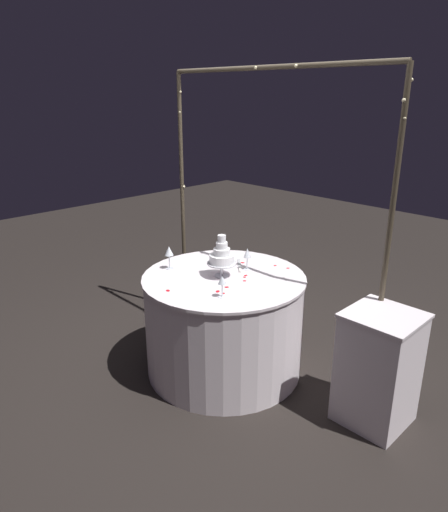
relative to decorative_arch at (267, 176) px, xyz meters
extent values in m
plane|color=black|center=(0.00, -0.46, -1.49)|extent=(12.00, 12.00, 0.00)
cylinder|color=#473D2D|center=(-1.03, 0.00, -0.36)|extent=(0.04, 0.04, 2.27)
cylinder|color=#473D2D|center=(1.03, 0.00, -0.36)|extent=(0.04, 0.04, 2.27)
cylinder|color=#473D2D|center=(0.00, 0.00, 0.78)|extent=(2.06, 0.04, 0.04)
sphere|color=#F9EAB2|center=(-1.02, 0.00, 0.61)|extent=(0.02, 0.02, 0.02)
sphere|color=#F9EAB2|center=(1.03, -0.02, 0.57)|extent=(0.02, 0.02, 0.02)
sphere|color=#F9EAB2|center=(-0.80, 0.02, 0.78)|extent=(0.02, 0.02, 0.02)
sphere|color=#F9EAB2|center=(-1.04, 0.02, -1.34)|extent=(0.02, 0.02, 0.02)
sphere|color=#F9EAB2|center=(1.03, 0.00, 0.18)|extent=(0.02, 0.02, 0.02)
sphere|color=#F9EAB2|center=(-0.47, 0.02, 0.78)|extent=(0.02, 0.02, 0.02)
sphere|color=#F9EAB2|center=(-1.02, -0.01, 0.44)|extent=(0.02, 0.02, 0.02)
sphere|color=#F9EAB2|center=(1.04, 0.02, 0.68)|extent=(0.02, 0.02, 0.02)
sphere|color=#F9EAB2|center=(-0.12, -0.02, 0.78)|extent=(0.02, 0.02, 0.02)
sphere|color=#F9EAB2|center=(-1.04, 0.00, -0.76)|extent=(0.02, 0.02, 0.02)
sphere|color=#F9EAB2|center=(1.02, 0.01, -0.99)|extent=(0.02, 0.02, 0.02)
sphere|color=#F9EAB2|center=(0.24, -0.02, 0.78)|extent=(0.02, 0.02, 0.02)
sphere|color=#F9EAB2|center=(-1.05, -0.02, -1.30)|extent=(0.02, 0.02, 0.02)
sphere|color=#F9EAB2|center=(1.04, -0.01, 0.47)|extent=(0.02, 0.02, 0.02)
sphere|color=#F9EAB2|center=(0.56, 0.01, 0.78)|extent=(0.02, 0.02, 0.02)
sphere|color=#F9EAB2|center=(-1.03, 0.00, 0.57)|extent=(0.02, 0.02, 0.02)
sphere|color=#F9EAB2|center=(1.03, -0.01, -1.32)|extent=(0.02, 0.02, 0.02)
sphere|color=#F9EAB2|center=(0.91, 0.00, 0.78)|extent=(0.02, 0.02, 0.02)
sphere|color=#F9EAB2|center=(-1.01, 0.01, -0.22)|extent=(0.02, 0.02, 0.02)
cylinder|color=white|center=(0.00, -0.46, -1.11)|extent=(1.21, 1.21, 0.78)
cylinder|color=white|center=(0.00, -0.46, -0.71)|extent=(1.24, 1.24, 0.02)
cube|color=white|center=(1.15, -0.18, -1.11)|extent=(0.43, 0.43, 0.77)
cube|color=white|center=(1.15, -0.18, -0.71)|extent=(0.44, 0.44, 0.02)
cylinder|color=silver|center=(-0.01, -0.47, -0.69)|extent=(0.11, 0.11, 0.01)
cylinder|color=silver|center=(-0.01, -0.47, -0.64)|extent=(0.02, 0.02, 0.09)
cylinder|color=silver|center=(-0.01, -0.47, -0.59)|extent=(0.22, 0.22, 0.01)
cylinder|color=white|center=(-0.01, -0.47, -0.56)|extent=(0.18, 0.18, 0.06)
cylinder|color=white|center=(-0.01, -0.47, -0.50)|extent=(0.13, 0.13, 0.05)
cylinder|color=white|center=(-0.01, -0.47, -0.45)|extent=(0.09, 0.09, 0.05)
cylinder|color=white|center=(-0.01, -0.47, -0.40)|extent=(0.06, 0.06, 0.05)
cylinder|color=silver|center=(-0.41, -0.65, -0.70)|extent=(0.06, 0.06, 0.00)
cylinder|color=silver|center=(-0.41, -0.65, -0.64)|extent=(0.01, 0.01, 0.11)
cone|color=silver|center=(-0.41, -0.65, -0.55)|extent=(0.07, 0.07, 0.07)
cylinder|color=silver|center=(0.26, -0.73, -0.70)|extent=(0.06, 0.06, 0.00)
cylinder|color=silver|center=(0.26, -0.73, -0.65)|extent=(0.01, 0.01, 0.09)
cone|color=silver|center=(0.26, -0.73, -0.57)|extent=(0.06, 0.06, 0.06)
cylinder|color=silver|center=(0.03, -0.23, -0.70)|extent=(0.06, 0.06, 0.00)
cylinder|color=silver|center=(0.03, -0.23, -0.65)|extent=(0.01, 0.01, 0.10)
cone|color=silver|center=(0.03, -0.23, -0.56)|extent=(0.06, 0.06, 0.07)
cube|color=silver|center=(-0.09, -0.20, -0.69)|extent=(0.18, 0.17, 0.01)
cube|color=white|center=(0.01, -0.29, -0.69)|extent=(0.08, 0.08, 0.01)
ellipsoid|color=red|center=(0.16, -0.60, -0.70)|extent=(0.04, 0.04, 0.00)
ellipsoid|color=red|center=(0.17, -0.42, -0.70)|extent=(0.03, 0.03, 0.00)
ellipsoid|color=red|center=(0.11, -0.34, -0.70)|extent=(0.03, 0.03, 0.00)
ellipsoid|color=red|center=(0.12, -0.37, -0.70)|extent=(0.03, 0.03, 0.00)
ellipsoid|color=red|center=(-0.10, -0.15, -0.70)|extent=(0.04, 0.04, 0.00)
ellipsoid|color=red|center=(0.24, 0.01, -0.70)|extent=(0.03, 0.03, 0.00)
ellipsoid|color=red|center=(0.17, -0.69, -0.70)|extent=(0.04, 0.05, 0.00)
ellipsoid|color=red|center=(0.23, -0.69, -0.70)|extent=(0.02, 0.03, 0.00)
ellipsoid|color=red|center=(0.13, -0.01, -0.70)|extent=(0.02, 0.03, 0.00)
ellipsoid|color=red|center=(-0.08, -0.93, -0.70)|extent=(0.04, 0.04, 0.00)
camera|label=1|loc=(2.32, -2.74, 0.61)|focal=32.62mm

